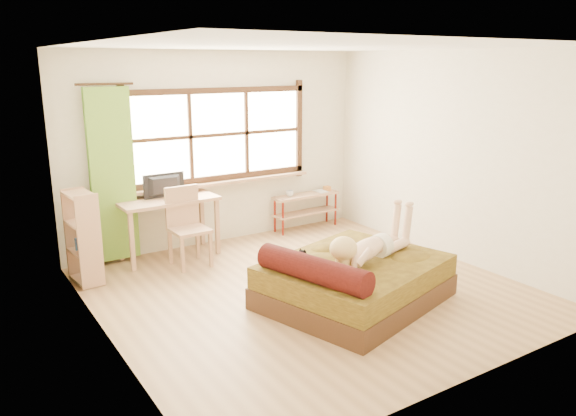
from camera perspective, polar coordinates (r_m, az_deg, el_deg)
floor at (r=6.51m, az=2.12°, el=-8.35°), size 4.50×4.50×0.00m
ceiling at (r=6.00m, az=2.37°, el=16.15°), size 4.50×4.50×0.00m
wall_back at (r=8.03m, az=-7.03°, el=5.99°), size 4.50×0.00×4.50m
wall_front at (r=4.50m, az=18.83°, el=-1.49°), size 4.50×0.00×4.50m
wall_left at (r=5.19m, az=-18.60°, el=0.60°), size 0.00×4.50×4.50m
wall_right at (r=7.61m, az=16.33°, el=5.04°), size 0.00×4.50×4.50m
window at (r=7.98m, az=-6.97°, el=7.10°), size 2.80×0.16×1.46m
curtain at (r=7.42m, az=-17.42°, el=3.15°), size 0.55×0.10×2.20m
bed at (r=6.14m, az=6.57°, el=-7.34°), size 2.21×1.95×0.71m
woman at (r=6.07m, az=8.35°, el=-2.72°), size 1.36×0.72×0.56m
kitten at (r=5.73m, az=0.68°, el=-5.38°), size 0.30×0.18×0.22m
desk at (r=7.54m, az=-12.09°, el=0.15°), size 1.30×0.62×0.80m
monitor at (r=7.53m, az=-12.33°, el=2.20°), size 0.56×0.09×0.32m
chair at (r=7.29m, az=-10.31°, el=-1.38°), size 0.46×0.46×1.01m
pipe_shelf at (r=8.75m, az=1.89°, el=0.50°), size 1.11×0.31×0.63m
cup at (r=8.54m, az=0.18°, el=1.48°), size 0.12×0.12×0.09m
book at (r=8.82m, az=2.91°, el=1.64°), size 0.17×0.23×0.02m
bookshelf at (r=6.96m, az=-20.11°, el=-2.81°), size 0.32×0.51×1.10m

